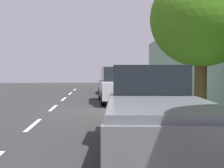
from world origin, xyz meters
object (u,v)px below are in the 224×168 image
Objects in this scene: parked_pickup_grey_nearest at (153,113)px; street_tree_mid_block at (202,19)px; parked_suv_silver_second at (117,84)px; parked_sedan_dark_blue_mid at (112,83)px; bicycle_at_curb at (146,109)px; cyclist_with_backpack at (154,91)px.

street_tree_mid_block reaches higher than parked_pickup_grey_nearest.
parked_sedan_dark_blue_mid is (0.07, 6.83, -0.27)m from parked_suv_silver_second.
street_tree_mid_block reaches higher than bicycle_at_curb.
parked_suv_silver_second is at bearing 97.89° from bicycle_at_curb.
street_tree_mid_block is at bearing -79.51° from parked_sedan_dark_blue_mid.
parked_suv_silver_second is 5.86m from cyclist_with_backpack.
parked_pickup_grey_nearest is at bearing -89.22° from parked_suv_silver_second.
cyclist_with_backpack reaches higher than bicycle_at_curb.
bicycle_at_curb is (0.67, -12.18, -0.37)m from parked_sedan_dark_blue_mid.
bicycle_at_curb is at bearing -86.86° from parked_sedan_dark_blue_mid.
parked_sedan_dark_blue_mid is 2.51× the size of cyclist_with_backpack.
parked_suv_silver_second is 7.14m from street_tree_mid_block.
parked_pickup_grey_nearest is at bearing -101.63° from cyclist_with_backpack.
street_tree_mid_block is (2.35, 3.58, 2.68)m from parked_pickup_grey_nearest.
parked_suv_silver_second reaches higher than parked_pickup_grey_nearest.
cyclist_with_backpack is at bearing -86.01° from parked_sedan_dark_blue_mid.
bicycle_at_curb is at bearing 82.14° from parked_pickup_grey_nearest.
bicycle_at_curb is 0.26× the size of street_tree_mid_block.
parked_suv_silver_second is 2.67× the size of cyclist_with_backpack.
parked_suv_silver_second is at bearing -90.61° from parked_sedan_dark_blue_mid.
street_tree_mid_block is at bearing -25.65° from bicycle_at_curb.
parked_sedan_dark_blue_mid is at bearing 90.20° from parked_pickup_grey_nearest.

